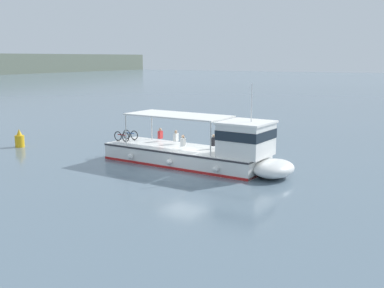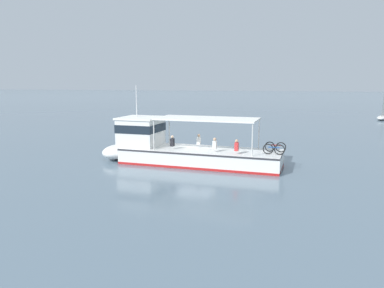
# 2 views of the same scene
# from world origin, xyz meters

# --- Properties ---
(ground_plane) EXTENTS (400.00, 400.00, 0.00)m
(ground_plane) POSITION_xyz_m (0.00, 0.00, 0.00)
(ground_plane) COLOR slate
(ferry_main) EXTENTS (4.24, 12.99, 5.32)m
(ferry_main) POSITION_xyz_m (1.51, -0.79, 1.02)
(ferry_main) COLOR white
(ferry_main) RESTS_ON ground
(channel_buoy) EXTENTS (0.70, 0.70, 1.40)m
(channel_buoy) POSITION_xyz_m (0.63, 14.85, 0.57)
(channel_buoy) COLOR gold
(channel_buoy) RESTS_ON ground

